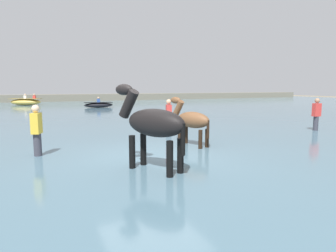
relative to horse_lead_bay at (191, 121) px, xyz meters
name	(u,v)px	position (x,y,z in m)	size (l,w,h in m)	color
ground_plane	(152,168)	(-1.67, -0.94, -1.05)	(120.00, 120.00, 0.00)	#756B56
water_surface	(88,122)	(-1.67, 9.06, -0.90)	(90.00, 90.00, 0.29)	#476675
horse_lead_bay	(191,121)	(0.00, 0.00, 0.00)	(0.79, 1.63, 1.77)	brown
horse_trailing_black	(152,125)	(-2.07, -2.01, 0.23)	(1.22, 1.91, 2.16)	black
boat_mid_channel	(99,105)	(0.82, 18.44, -0.52)	(2.54, 0.81, 0.94)	black
boat_far_inshore	(26,102)	(-5.17, 24.93, -0.42)	(3.24, 2.38, 1.14)	gold
person_wading_mid	(37,134)	(-4.34, 0.46, -0.18)	(0.30, 0.37, 1.63)	#383842
person_spectator_far	(169,119)	(0.28, 2.28, -0.18)	(0.29, 0.37, 1.63)	#383842
person_onlooker_left	(316,117)	(6.28, 0.65, -0.18)	(0.33, 0.22, 1.63)	#383842
far_shoreline	(57,99)	(-1.67, 32.34, -0.46)	(80.00, 2.40, 1.17)	#706B5B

